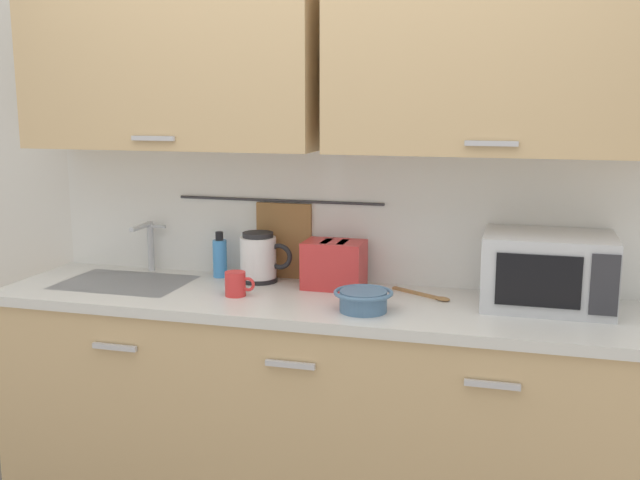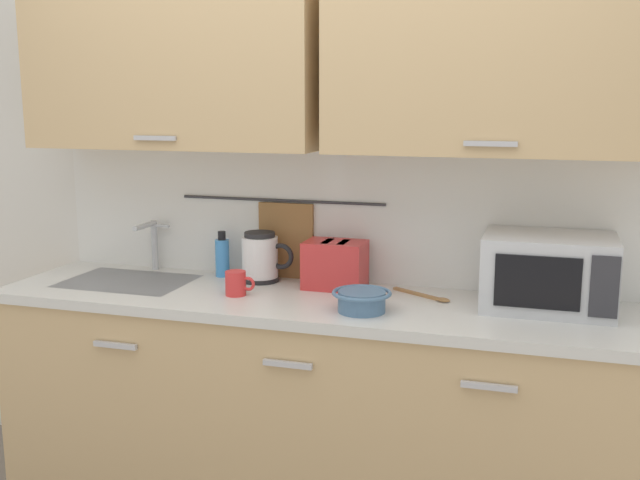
# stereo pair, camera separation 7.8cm
# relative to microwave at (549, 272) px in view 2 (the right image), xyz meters

# --- Properties ---
(counter_unit) EXTENTS (2.53, 0.64, 0.90)m
(counter_unit) POSITION_rel_microwave_xyz_m (-0.86, -0.11, -0.58)
(counter_unit) COLOR tan
(counter_unit) RESTS_ON ground
(back_wall_assembly) EXTENTS (3.70, 0.41, 2.50)m
(back_wall_assembly) POSITION_rel_microwave_xyz_m (-0.85, 0.12, 0.49)
(back_wall_assembly) COLOR silver
(back_wall_assembly) RESTS_ON ground
(sink_faucet) EXTENTS (0.09, 0.17, 0.22)m
(sink_faucet) POSITION_rel_microwave_xyz_m (-1.68, 0.12, 0.01)
(sink_faucet) COLOR #B2B5BA
(sink_faucet) RESTS_ON counter_unit
(microwave) EXTENTS (0.46, 0.35, 0.27)m
(microwave) POSITION_rel_microwave_xyz_m (0.00, 0.00, 0.00)
(microwave) COLOR silver
(microwave) RESTS_ON counter_unit
(electric_kettle) EXTENTS (0.23, 0.16, 0.21)m
(electric_kettle) POSITION_rel_microwave_xyz_m (-1.14, 0.08, -0.03)
(electric_kettle) COLOR black
(electric_kettle) RESTS_ON counter_unit
(dish_soap_bottle) EXTENTS (0.06, 0.06, 0.20)m
(dish_soap_bottle) POSITION_rel_microwave_xyz_m (-1.34, 0.11, -0.05)
(dish_soap_bottle) COLOR #3F8CD8
(dish_soap_bottle) RESTS_ON counter_unit
(mug_near_sink) EXTENTS (0.12, 0.08, 0.09)m
(mug_near_sink) POSITION_rel_microwave_xyz_m (-1.15, -0.17, -0.09)
(mug_near_sink) COLOR red
(mug_near_sink) RESTS_ON counter_unit
(mixing_bowl) EXTENTS (0.21, 0.21, 0.08)m
(mixing_bowl) POSITION_rel_microwave_xyz_m (-0.63, -0.24, -0.09)
(mixing_bowl) COLOR #4C7093
(mixing_bowl) RESTS_ON counter_unit
(toaster) EXTENTS (0.26, 0.17, 0.19)m
(toaster) POSITION_rel_microwave_xyz_m (-0.82, 0.06, -0.04)
(toaster) COLOR red
(toaster) RESTS_ON counter_unit
(wooden_spoon) EXTENTS (0.25, 0.17, 0.01)m
(wooden_spoon) POSITION_rel_microwave_xyz_m (-0.44, 0.02, -0.13)
(wooden_spoon) COLOR #9E7042
(wooden_spoon) RESTS_ON counter_unit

